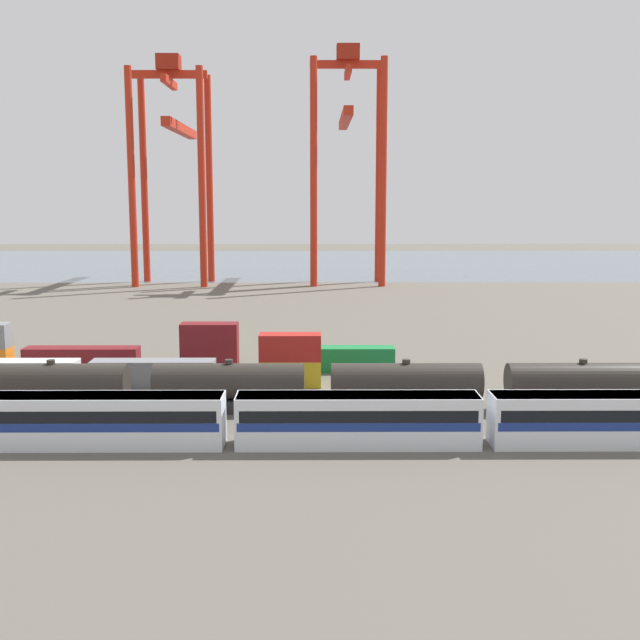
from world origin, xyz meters
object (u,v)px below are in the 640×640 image
(freight_tank_row, at_px, (318,386))
(gantry_crane_central, at_px, (347,144))
(gantry_crane_west, at_px, (173,149))
(passenger_train, at_px, (358,418))

(freight_tank_row, height_order, gantry_crane_central, gantry_crane_central)
(gantry_crane_west, height_order, gantry_crane_central, gantry_crane_central)
(gantry_crane_west, bearing_deg, gantry_crane_central, -0.44)
(freight_tank_row, bearing_deg, gantry_crane_west, 106.18)
(passenger_train, relative_size, gantry_crane_west, 1.16)
(passenger_train, height_order, freight_tank_row, freight_tank_row)
(freight_tank_row, bearing_deg, passenger_train, -73.24)
(gantry_crane_west, xyz_separation_m, gantry_crane_central, (37.75, -0.29, 1.14))
(passenger_train, distance_m, freight_tank_row, 10.16)
(passenger_train, xyz_separation_m, gantry_crane_west, (-33.89, 116.45, 26.97))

